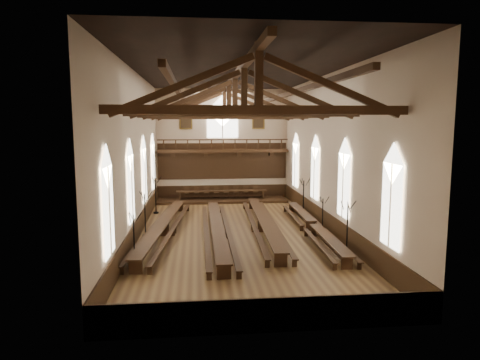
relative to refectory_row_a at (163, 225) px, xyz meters
The scene contains 21 objects.
ground 4.52m from the refectory_row_a, ahead, with size 26.00×26.00×0.00m, color brown.
room_walls 7.39m from the refectory_row_a, ahead, with size 26.00×26.00×26.00m.
wainscot_band 4.48m from the refectory_row_a, ahead, with size 12.00×26.00×1.20m.
side_windows 5.48m from the refectory_row_a, ahead, with size 11.85×19.80×4.50m.
end_window 15.07m from the refectory_row_a, 70.64° to the left, with size 2.80×0.12×3.80m.
minstrels_gallery 13.71m from the refectory_row_a, 70.30° to the left, with size 11.80×1.24×3.70m.
portraits 15.01m from the refectory_row_a, 70.64° to the left, with size 7.75×0.09×1.45m.
roof_trusses 8.85m from the refectory_row_a, ahead, with size 11.70×25.70×2.80m.
refectory_row_a is the anchor object (origin of this frame).
refectory_row_b 3.45m from the refectory_row_a, 17.26° to the right, with size 1.64×14.88×0.80m.
refectory_row_c 6.38m from the refectory_row_a, ahead, with size 1.89×14.92×0.80m.
refectory_row_d 9.40m from the refectory_row_a, ahead, with size 1.66×14.12×0.72m.
dais 12.07m from the refectory_row_a, 69.07° to the left, with size 11.40×3.05×0.20m, color #34200F.
high_table 12.06m from the refectory_row_a, 69.07° to the left, with size 8.06×1.05×0.75m.
high_chairs 12.80m from the refectory_row_a, 70.33° to the left, with size 6.76×0.46×1.03m.
candelabrum_left_near 5.17m from the refectory_row_a, 101.91° to the right, with size 0.67×0.77×2.51m.
candelabrum_left_mid 1.15m from the refectory_row_a, 162.75° to the right, with size 0.81×0.85×2.81m.
candelabrum_left_far 6.59m from the refectory_row_a, 99.33° to the left, with size 0.79×0.89×2.90m.
candelabrum_right_near 11.17m from the refectory_row_a, 26.02° to the right, with size 0.85×0.83×2.84m.
candelabrum_right_mid 10.04m from the refectory_row_a, ahead, with size 0.67×0.70×2.31m.
candelabrum_right_far 11.01m from the refectory_row_a, 24.28° to the left, with size 0.85×0.82×2.83m.
Camera 1 is at (-2.34, -26.22, 6.90)m, focal length 32.00 mm.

